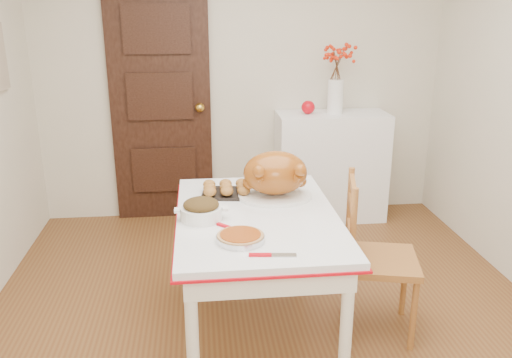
{
  "coord_description": "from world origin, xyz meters",
  "views": [
    {
      "loc": [
        -0.38,
        -2.61,
        1.85
      ],
      "look_at": [
        -0.08,
        0.09,
        0.95
      ],
      "focal_mm": 37.24,
      "sensor_mm": 36.0,
      "label": 1
    }
  ],
  "objects": [
    {
      "name": "floor",
      "position": [
        0.0,
        0.0,
        0.0
      ],
      "size": [
        3.5,
        4.0,
        0.0
      ],
      "primitive_type": "cube",
      "color": "brown",
      "rests_on": "ground"
    },
    {
      "name": "wall_back",
      "position": [
        0.0,
        2.0,
        1.25
      ],
      "size": [
        3.5,
        0.0,
        2.5
      ],
      "primitive_type": "cube",
      "color": "beige",
      "rests_on": "ground"
    },
    {
      "name": "door_back",
      "position": [
        -0.7,
        1.97,
        1.03
      ],
      "size": [
        0.85,
        0.06,
        2.06
      ],
      "primitive_type": "cube",
      "color": "black",
      "rests_on": "ground"
    },
    {
      "name": "sideboard",
      "position": [
        0.77,
        1.78,
        0.48
      ],
      "size": [
        0.95,
        0.42,
        0.95
      ],
      "primitive_type": "cube",
      "color": "white",
      "rests_on": "floor"
    },
    {
      "name": "kitchen_table",
      "position": [
        -0.08,
        0.04,
        0.38
      ],
      "size": [
        0.88,
        1.28,
        0.77
      ],
      "primitive_type": null,
      "color": "white",
      "rests_on": "floor"
    },
    {
      "name": "chair_oak",
      "position": [
        0.63,
        0.03,
        0.47
      ],
      "size": [
        0.5,
        0.5,
        0.94
      ],
      "primitive_type": null,
      "rotation": [
        0.0,
        0.0,
        1.34
      ],
      "color": "#9A6425",
      "rests_on": "floor"
    },
    {
      "name": "berry_vase",
      "position": [
        0.78,
        1.78,
        1.25
      ],
      "size": [
        0.31,
        0.31,
        0.6
      ],
      "primitive_type": null,
      "color": "white",
      "rests_on": "sideboard"
    },
    {
      "name": "apple",
      "position": [
        0.55,
        1.78,
        1.01
      ],
      "size": [
        0.11,
        0.11,
        0.11
      ],
      "primitive_type": "sphere",
      "color": "red",
      "rests_on": "sideboard"
    },
    {
      "name": "turkey_platter",
      "position": [
        0.05,
        0.27,
        0.9
      ],
      "size": [
        0.47,
        0.39,
        0.27
      ],
      "primitive_type": null,
      "rotation": [
        0.0,
        0.0,
        -0.12
      ],
      "color": "#8E3E0C",
      "rests_on": "kitchen_table"
    },
    {
      "name": "pumpkin_pie",
      "position": [
        -0.2,
        -0.3,
        0.79
      ],
      "size": [
        0.3,
        0.3,
        0.05
      ],
      "primitive_type": "cylinder",
      "rotation": [
        0.0,
        0.0,
        -0.37
      ],
      "color": "#88360D",
      "rests_on": "kitchen_table"
    },
    {
      "name": "stuffing_dish",
      "position": [
        -0.38,
        -0.01,
        0.82
      ],
      "size": [
        0.3,
        0.25,
        0.11
      ],
      "primitive_type": null,
      "rotation": [
        0.0,
        0.0,
        -0.11
      ],
      "color": "brown",
      "rests_on": "kitchen_table"
    },
    {
      "name": "rolls_tray",
      "position": [
        -0.23,
        0.35,
        0.81
      ],
      "size": [
        0.31,
        0.26,
        0.08
      ],
      "primitive_type": null,
      "rotation": [
        0.0,
        0.0,
        -0.13
      ],
      "color": "olive",
      "rests_on": "kitchen_table"
    },
    {
      "name": "pie_server",
      "position": [
        -0.07,
        -0.48,
        0.77
      ],
      "size": [
        0.22,
        0.08,
        0.01
      ],
      "primitive_type": null,
      "rotation": [
        0.0,
        0.0,
        -0.11
      ],
      "color": "silver",
      "rests_on": "kitchen_table"
    },
    {
      "name": "carving_knife",
      "position": [
        -0.21,
        -0.18,
        0.77
      ],
      "size": [
        0.22,
        0.21,
        0.01
      ],
      "primitive_type": null,
      "rotation": [
        0.0,
        0.0,
        -0.76
      ],
      "color": "silver",
      "rests_on": "kitchen_table"
    },
    {
      "name": "drinking_glass",
      "position": [
        -0.06,
        0.52,
        0.82
      ],
      "size": [
        0.07,
        0.07,
        0.11
      ],
      "primitive_type": "cylinder",
      "rotation": [
        0.0,
        0.0,
        0.04
      ],
      "color": "white",
      "rests_on": "kitchen_table"
    },
    {
      "name": "shaker_pair",
      "position": [
        0.18,
        0.53,
        0.82
      ],
      "size": [
        0.1,
        0.04,
        0.1
      ],
      "primitive_type": null,
      "rotation": [
        0.0,
        0.0,
        0.05
      ],
      "color": "white",
      "rests_on": "kitchen_table"
    }
  ]
}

